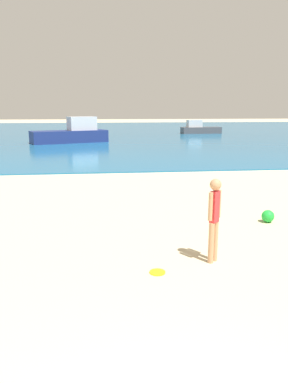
# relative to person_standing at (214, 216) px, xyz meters

# --- Properties ---
(water) EXTENTS (160.00, 60.00, 0.06)m
(water) POSITION_rel_person_standing_xyz_m (-1.46, 40.15, -0.89)
(water) COLOR #1E6B9E
(water) RESTS_ON ground
(person_standing) EXTENTS (0.30, 0.28, 1.62)m
(person_standing) POSITION_rel_person_standing_xyz_m (0.00, 0.00, 0.00)
(person_standing) COLOR tan
(person_standing) RESTS_ON ground
(frisbee) EXTENTS (0.28, 0.28, 0.03)m
(frisbee) POSITION_rel_person_standing_xyz_m (-1.13, -0.38, -0.91)
(frisbee) COLOR yellow
(frisbee) RESTS_ON ground
(boat_near) EXTENTS (6.58, 4.10, 2.13)m
(boat_near) POSITION_rel_person_standing_xyz_m (-4.44, 25.56, -0.12)
(boat_near) COLOR navy
(boat_near) RESTS_ON water
(boat_far) EXTENTS (4.59, 1.74, 1.53)m
(boat_far) POSITION_rel_person_standing_xyz_m (9.23, 35.43, -0.33)
(boat_far) COLOR #4C4C51
(boat_far) RESTS_ON water
(beach_ball) EXTENTS (0.32, 0.32, 0.32)m
(beach_ball) POSITION_rel_person_standing_xyz_m (2.17, 2.29, -0.76)
(beach_ball) COLOR green
(beach_ball) RESTS_ON ground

